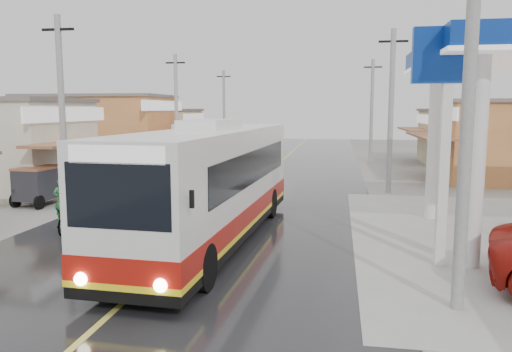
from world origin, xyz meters
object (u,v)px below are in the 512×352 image
at_px(second_bus, 204,144).
at_px(cyclist, 65,214).
at_px(tricycle_near, 39,183).
at_px(coach_bus, 213,184).

distance_m(second_bus, cyclist, 19.04).
bearing_deg(cyclist, tricycle_near, 116.14).
relative_size(coach_bus, cyclist, 6.59).
height_order(second_bus, cyclist, second_bus).
height_order(coach_bus, tricycle_near, coach_bus).
bearing_deg(second_bus, tricycle_near, -109.73).
distance_m(second_bus, tricycle_near, 15.14).
distance_m(coach_bus, tricycle_near, 10.09).
relative_size(second_bus, cyclist, 5.27).
height_order(cyclist, tricycle_near, cyclist).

